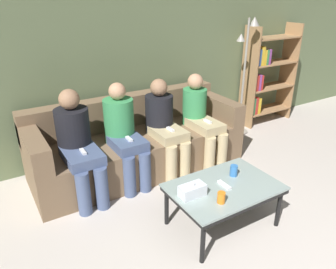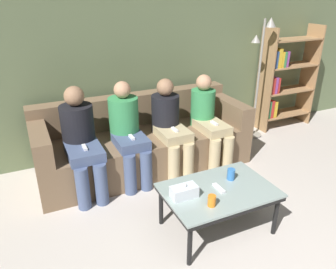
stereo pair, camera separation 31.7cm
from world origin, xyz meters
The scene contains 13 objects.
wall_back centered at (0.00, 3.53, 1.30)m, with size 12.00×0.06×2.60m.
couch centered at (0.00, 3.00, 0.31)m, with size 2.46×0.90×0.83m.
coffee_table centered at (0.17, 1.64, 0.38)m, with size 0.95×0.65×0.42m.
cup_near_left centered at (0.36, 1.73, 0.47)m, with size 0.07×0.07×0.10m.
cup_near_right centered at (-0.01, 1.46, 0.47)m, with size 0.07×0.07×0.09m.
tissue_box centered at (-0.15, 1.66, 0.47)m, with size 0.22×0.12×0.13m.
game_remote centered at (0.17, 1.64, 0.43)m, with size 0.04×0.15×0.02m.
bookshelf centered at (2.35, 3.30, 0.75)m, with size 0.89×0.32×1.52m.
standing_lamp centered at (1.79, 3.16, 1.01)m, with size 0.31×0.26×1.65m.
seated_person_left_end centered at (-0.75, 2.79, 0.60)m, with size 0.34×0.69×1.12m.
seated_person_mid_left centered at (-0.25, 2.80, 0.60)m, with size 0.32×0.63×1.11m.
seated_person_mid_right centered at (0.25, 2.79, 0.59)m, with size 0.32×0.64×1.08m.
seated_person_right_end centered at (0.75, 2.77, 0.57)m, with size 0.31×0.67×1.08m.
Camera 2 is at (-1.22, -0.33, 2.00)m, focal length 35.00 mm.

